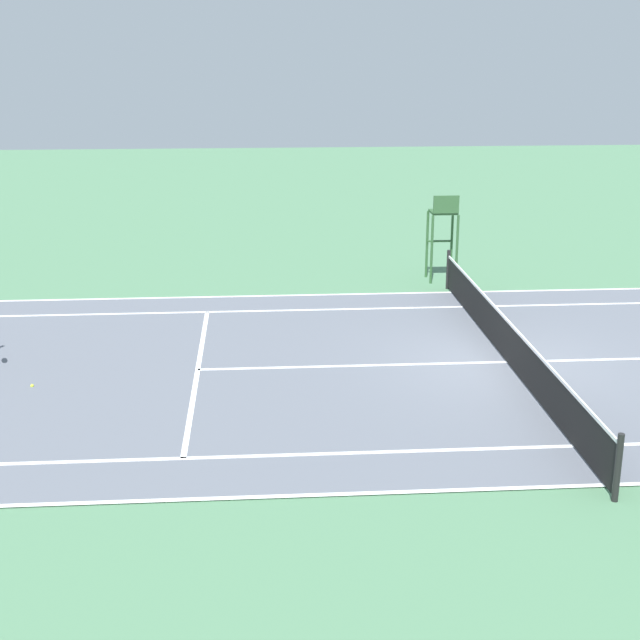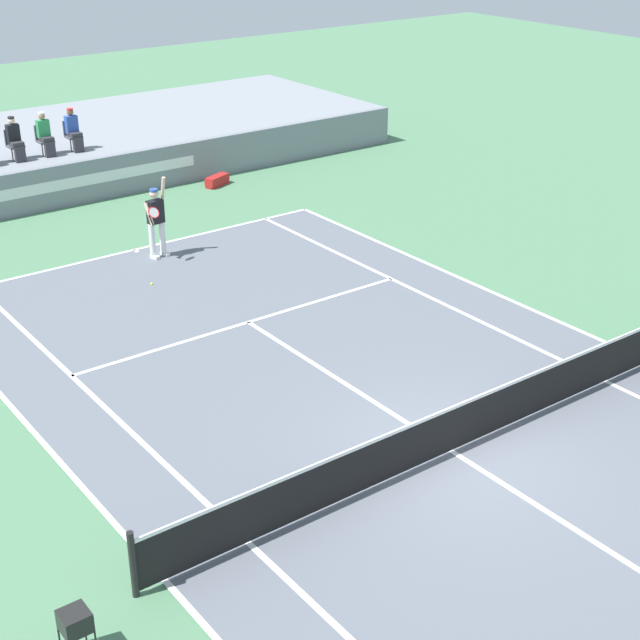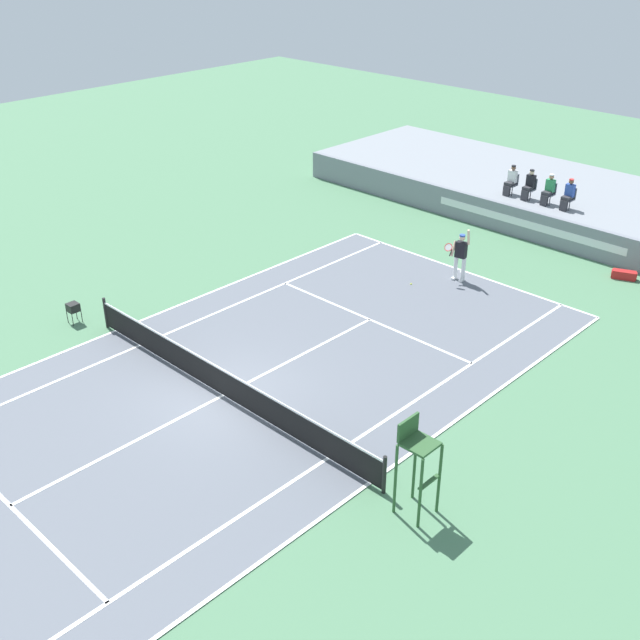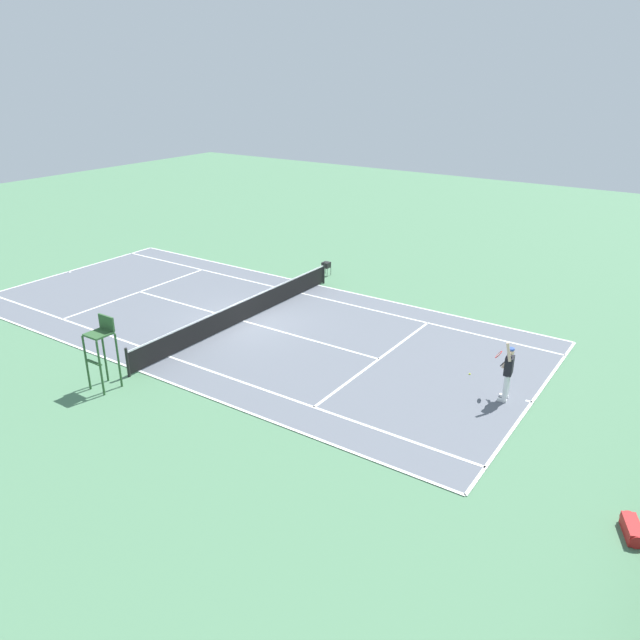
% 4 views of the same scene
% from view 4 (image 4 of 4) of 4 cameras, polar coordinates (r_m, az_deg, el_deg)
% --- Properties ---
extents(ground_plane, '(80.00, 80.00, 0.00)m').
position_cam_4_polar(ground_plane, '(25.68, -7.08, -0.14)').
color(ground_plane, '#4C7A56').
extents(court, '(11.08, 23.88, 0.03)m').
position_cam_4_polar(court, '(25.68, -7.08, -0.12)').
color(court, slate).
rests_on(court, ground).
extents(net, '(11.98, 0.10, 1.07)m').
position_cam_4_polar(net, '(25.49, -7.14, 0.94)').
color(net, black).
rests_on(net, ground).
extents(tennis_player, '(0.75, 0.71, 2.08)m').
position_cam_4_polar(tennis_player, '(20.04, 17.01, -4.61)').
color(tennis_player, white).
rests_on(tennis_player, ground).
extents(tennis_ball, '(0.07, 0.07, 0.07)m').
position_cam_4_polar(tennis_ball, '(21.74, 13.71, -4.89)').
color(tennis_ball, '#D1E533').
rests_on(tennis_ball, ground).
extents(umpire_chair, '(0.77, 0.77, 2.44)m').
position_cam_4_polar(umpire_chair, '(20.90, -19.58, -2.10)').
color(umpire_chair, '#2D562D').
rests_on(umpire_chair, ground).
extents(equipment_bag, '(0.95, 0.64, 0.32)m').
position_cam_4_polar(equipment_bag, '(16.15, 26.95, -16.92)').
color(equipment_bag, red).
rests_on(equipment_bag, ground).
extents(ball_hopper, '(0.36, 0.36, 0.70)m').
position_cam_4_polar(ball_hopper, '(31.05, 0.58, 5.15)').
color(ball_hopper, black).
rests_on(ball_hopper, ground).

